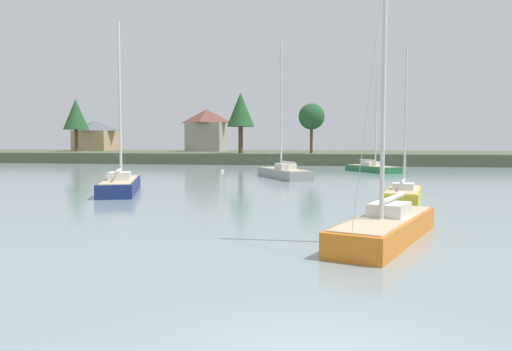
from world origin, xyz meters
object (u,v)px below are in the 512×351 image
(sailboat_green, at_px, (372,170))
(sailboat_yellow, at_px, (403,196))
(sailboat_orange, at_px, (386,234))
(mooring_buoy_yellow, at_px, (396,184))
(mooring_buoy_white, at_px, (222,171))
(sailboat_navy, at_px, (120,189))
(sailboat_grey, at_px, (284,175))

(sailboat_green, xyz_separation_m, sailboat_yellow, (0.69, -28.93, -0.04))
(sailboat_yellow, bearing_deg, sailboat_orange, -98.31)
(mooring_buoy_yellow, distance_m, mooring_buoy_white, 23.54)
(sailboat_green, bearing_deg, sailboat_yellow, -88.64)
(sailboat_navy, bearing_deg, mooring_buoy_white, 88.46)
(sailboat_green, xyz_separation_m, sailboat_orange, (-1.20, -41.85, -0.01))
(sailboat_yellow, distance_m, sailboat_orange, 13.06)
(sailboat_grey, xyz_separation_m, sailboat_yellow, (9.58, -16.50, -0.09))
(mooring_buoy_yellow, relative_size, mooring_buoy_white, 0.83)
(sailboat_grey, xyz_separation_m, mooring_buoy_yellow, (10.09, -5.63, -0.23))
(sailboat_navy, distance_m, mooring_buoy_white, 24.52)
(sailboat_green, relative_size, sailboat_navy, 0.92)
(sailboat_green, xyz_separation_m, mooring_buoy_white, (-17.48, -3.73, -0.16))
(sailboat_grey, bearing_deg, sailboat_yellow, -59.85)
(sailboat_grey, xyz_separation_m, sailboat_navy, (-9.25, -15.82, -0.02))
(sailboat_grey, relative_size, mooring_buoy_yellow, 34.94)
(sailboat_navy, height_order, mooring_buoy_white, sailboat_navy)
(sailboat_orange, xyz_separation_m, mooring_buoy_yellow, (2.39, 23.80, -0.17))
(sailboat_navy, distance_m, sailboat_orange, 21.73)
(sailboat_grey, relative_size, sailboat_orange, 1.44)
(mooring_buoy_white, bearing_deg, sailboat_navy, -91.54)
(sailboat_grey, bearing_deg, sailboat_orange, -75.34)
(sailboat_grey, distance_m, sailboat_orange, 30.42)
(sailboat_navy, height_order, sailboat_orange, sailboat_navy)
(sailboat_yellow, bearing_deg, mooring_buoy_white, 125.80)
(sailboat_navy, bearing_deg, sailboat_grey, 59.69)
(sailboat_navy, height_order, sailboat_yellow, sailboat_navy)
(sailboat_yellow, distance_m, mooring_buoy_yellow, 10.88)
(sailboat_yellow, distance_m, mooring_buoy_white, 31.06)
(sailboat_yellow, relative_size, sailboat_orange, 0.99)
(sailboat_orange, bearing_deg, mooring_buoy_yellow, 84.26)
(sailboat_grey, height_order, mooring_buoy_yellow, sailboat_grey)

